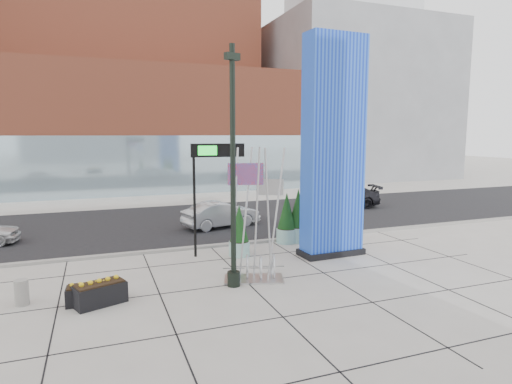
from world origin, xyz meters
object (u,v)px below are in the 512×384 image
object	(u,v)px
blue_pylon	(333,151)
concrete_bollard	(22,292)
public_art_sculpture	(254,246)
lamp_post	(233,191)
overhead_street_sign	(213,160)
car_silver_mid	(221,215)

from	to	relation	value
blue_pylon	concrete_bollard	world-z (taller)	blue_pylon
concrete_bollard	public_art_sculpture	bearing A→B (deg)	-2.65
public_art_sculpture	concrete_bollard	size ratio (longest dim) A/B	6.02
blue_pylon	lamp_post	world-z (taller)	blue_pylon
blue_pylon	concrete_bollard	bearing A→B (deg)	-175.34
blue_pylon	lamp_post	size ratio (longest dim) A/B	1.15
public_art_sculpture	concrete_bollard	distance (m)	7.40
blue_pylon	overhead_street_sign	distance (m)	5.01
blue_pylon	car_silver_mid	size ratio (longest dim) A/B	2.12
public_art_sculpture	overhead_street_sign	bearing A→B (deg)	116.57
concrete_bollard	lamp_post	bearing A→B (deg)	-6.07
concrete_bollard	overhead_street_sign	distance (m)	8.40
public_art_sculpture	overhead_street_sign	xyz separation A→B (m)	(-0.51, 3.57, 2.83)
public_art_sculpture	overhead_street_sign	world-z (taller)	overhead_street_sign
blue_pylon	overhead_street_sign	bearing A→B (deg)	156.89
public_art_sculpture	lamp_post	bearing A→B (deg)	-139.84
concrete_bollard	overhead_street_sign	bearing A→B (deg)	25.27
lamp_post	car_silver_mid	bearing A→B (deg)	76.53
overhead_street_sign	car_silver_mid	distance (m)	6.41
public_art_sculpture	concrete_bollard	xyz separation A→B (m)	(-7.34, 0.34, -0.84)
overhead_street_sign	blue_pylon	bearing A→B (deg)	-15.32
lamp_post	public_art_sculpture	world-z (taller)	lamp_post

